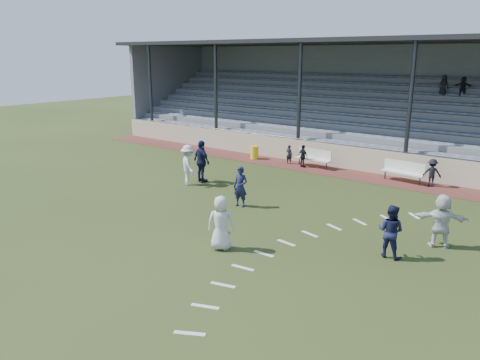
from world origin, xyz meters
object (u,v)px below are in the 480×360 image
object	(u,v)px
bench_left	(314,156)
player_navy_lead	(240,187)
player_white_lead	(221,223)
football	(224,230)
bench_right	(404,170)
trash_bin	(255,152)

from	to	relation	value
bench_left	player_navy_lead	world-z (taller)	player_navy_lead
player_white_lead	player_navy_lead	xyz separation A→B (m)	(-2.08, 3.66, -0.04)
football	player_white_lead	world-z (taller)	player_white_lead
bench_right	football	distance (m)	10.46
player_white_lead	bench_right	bearing A→B (deg)	-131.17
bench_left	player_navy_lead	distance (m)	7.68
football	player_white_lead	distance (m)	1.54
bench_left	football	bearing A→B (deg)	-72.91
trash_bin	football	xyz separation A→B (m)	(5.93, -9.89, -0.29)
player_white_lead	trash_bin	bearing A→B (deg)	-91.06
trash_bin	bench_right	bearing A→B (deg)	1.69
bench_right	bench_left	bearing A→B (deg)	-174.18
bench_left	player_white_lead	world-z (taller)	player_white_lead
player_navy_lead	trash_bin	bearing A→B (deg)	112.30
bench_left	player_navy_lead	size ratio (longest dim) A/B	1.27
trash_bin	football	size ratio (longest dim) A/B	3.59
bench_left	player_navy_lead	bearing A→B (deg)	-78.10
bench_left	player_white_lead	distance (m)	11.68
trash_bin	player_white_lead	bearing A→B (deg)	-58.49
bench_left	bench_right	xyz separation A→B (m)	(4.76, -0.05, 0.00)
player_white_lead	player_navy_lead	distance (m)	4.21
trash_bin	football	bearing A→B (deg)	-59.06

